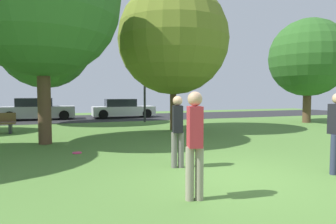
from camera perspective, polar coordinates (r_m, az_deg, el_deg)
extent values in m
plane|color=#547F38|center=(6.41, 13.80, -12.39)|extent=(44.00, 44.00, 0.00)
cube|color=#28282B|center=(21.48, -10.45, -1.08)|extent=(44.00, 6.40, 0.01)
cylinder|color=brown|center=(19.39, 25.61, 1.55)|extent=(0.47, 0.47, 2.33)
sphere|color=#2D6023|center=(19.50, 25.84, 9.59)|extent=(4.60, 4.60, 4.60)
cylinder|color=brown|center=(18.01, -22.84, 2.88)|extent=(0.41, 0.41, 3.20)
sphere|color=#38702D|center=(18.24, -23.08, 12.57)|extent=(5.23, 5.23, 5.23)
cylinder|color=brown|center=(10.95, -23.12, 1.78)|extent=(0.44, 0.44, 2.91)
cylinder|color=brown|center=(13.90, 1.01, 2.17)|extent=(0.30, 0.30, 2.79)
sphere|color=olive|center=(14.13, 1.03, 14.10)|extent=(5.23, 5.23, 5.23)
cylinder|color=gray|center=(4.89, 4.28, -11.99)|extent=(0.14, 0.14, 0.89)
cylinder|color=gray|center=(4.92, 6.16, -11.91)|extent=(0.14, 0.14, 0.89)
cube|color=#B72D38|center=(4.75, 5.28, -2.89)|extent=(0.29, 0.36, 0.67)
sphere|color=tan|center=(4.72, 5.31, 2.58)|extent=(0.24, 0.24, 0.24)
cylinder|color=slate|center=(6.95, 2.54, -7.46)|extent=(0.14, 0.14, 0.84)
cylinder|color=slate|center=(6.93, 1.22, -7.49)|extent=(0.14, 0.14, 0.84)
cube|color=black|center=(6.83, 1.90, -1.39)|extent=(0.29, 0.36, 0.63)
sphere|color=tan|center=(6.81, 1.90, 2.22)|extent=(0.23, 0.23, 0.23)
cylinder|color=#2D334C|center=(7.29, 29.77, -7.27)|extent=(0.14, 0.14, 0.88)
cylinder|color=#EA2D6B|center=(9.05, -17.43, -7.64)|extent=(0.27, 0.27, 0.03)
cube|color=#B7B7BC|center=(21.29, -24.06, 0.03)|extent=(4.59, 1.77, 0.75)
cube|color=black|center=(21.28, -24.72, 1.76)|extent=(2.20, 1.56, 0.55)
cylinder|color=black|center=(22.13, -19.72, -0.27)|extent=(0.64, 0.22, 0.64)
cylinder|color=black|center=(20.36, -19.72, -0.60)|extent=(0.64, 0.22, 0.64)
cylinder|color=black|center=(22.36, -27.98, -0.45)|extent=(0.64, 0.22, 0.64)
cylinder|color=black|center=(20.61, -28.68, -0.79)|extent=(0.64, 0.22, 0.64)
cube|color=white|center=(21.47, -8.75, 0.22)|extent=(4.43, 1.70, 0.67)
cube|color=black|center=(21.41, -9.35, 1.82)|extent=(2.13, 1.50, 0.54)
cylinder|color=black|center=(22.65, -5.30, 0.01)|extent=(0.64, 0.22, 0.64)
cylinder|color=black|center=(21.01, -4.14, -0.27)|extent=(0.64, 0.22, 0.64)
cylinder|color=black|center=(22.09, -13.12, -0.16)|extent=(0.64, 0.22, 0.64)
cylinder|color=black|center=(20.40, -12.57, -0.46)|extent=(0.64, 0.22, 0.64)
cube|color=#333338|center=(14.56, -28.53, -2.83)|extent=(0.10, 0.40, 0.45)
cylinder|color=#2D2D33|center=(17.95, -4.61, 5.22)|extent=(0.14, 0.14, 4.50)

